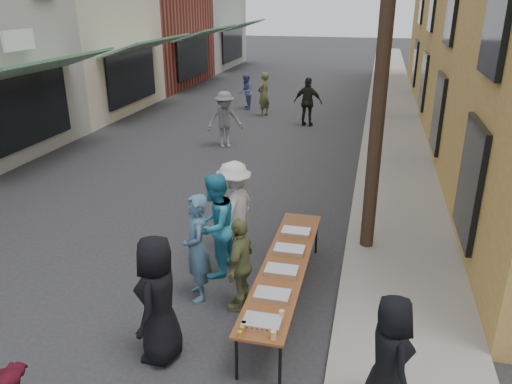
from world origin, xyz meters
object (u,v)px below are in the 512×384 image
at_px(utility_pole_near, 387,12).
at_px(utility_pole_far, 385,1).
at_px(serving_table, 285,266).
at_px(guest_front_c, 215,226).
at_px(guest_front_a, 158,299).
at_px(utility_pole_mid, 386,3).
at_px(server, 389,358).
at_px(catering_tray_sausage, 262,322).

relative_size(utility_pole_near, utility_pole_far, 1.00).
bearing_deg(serving_table, guest_front_c, 153.77).
xyz_separation_m(guest_front_a, guest_front_c, (0.05, 2.35, 0.03)).
distance_m(utility_pole_mid, guest_front_a, 16.56).
xyz_separation_m(serving_table, guest_front_c, (-1.39, 0.69, 0.25)).
xyz_separation_m(utility_pole_near, serving_table, (-1.26, -2.28, -3.79)).
distance_m(utility_pole_near, utility_pole_mid, 12.00).
bearing_deg(utility_pole_near, utility_pole_mid, 90.00).
xyz_separation_m(utility_pole_near, utility_pole_far, (0.00, 24.00, 0.00)).
distance_m(utility_pole_mid, utility_pole_far, 12.00).
distance_m(guest_front_a, server, 3.07).
bearing_deg(serving_table, server, -52.74).
height_order(catering_tray_sausage, guest_front_c, guest_front_c).
height_order(serving_table, catering_tray_sausage, catering_tray_sausage).
bearing_deg(guest_front_a, utility_pole_mid, 168.60).
relative_size(utility_pole_far, guest_front_c, 4.70).
bearing_deg(utility_pole_far, utility_pole_near, -90.00).
relative_size(guest_front_a, guest_front_c, 0.97).
bearing_deg(utility_pole_mid, guest_front_c, -101.04).
xyz_separation_m(utility_pole_mid, utility_pole_far, (0.00, 12.00, 0.00)).
relative_size(utility_pole_mid, server, 5.64).
height_order(catering_tray_sausage, server, server).
distance_m(serving_table, guest_front_a, 2.21).
distance_m(serving_table, server, 2.65).
bearing_deg(server, guest_front_a, 59.18).
xyz_separation_m(utility_pole_far, guest_front_c, (-2.65, -25.59, -3.54)).
relative_size(serving_table, guest_front_a, 2.16).
bearing_deg(utility_pole_near, guest_front_a, -124.40).
bearing_deg(catering_tray_sausage, server, -15.77).
distance_m(catering_tray_sausage, guest_front_a, 1.45).
bearing_deg(utility_pole_far, guest_front_c, -95.91).
bearing_deg(guest_front_c, catering_tray_sausage, 41.90).
relative_size(utility_pole_near, server, 5.64).
height_order(utility_pole_mid, server, utility_pole_mid).
bearing_deg(utility_pole_mid, utility_pole_near, -90.00).
height_order(utility_pole_mid, utility_pole_far, same).
distance_m(utility_pole_far, server, 28.61).
bearing_deg(guest_front_c, utility_pole_near, 132.11).
relative_size(utility_pole_far, catering_tray_sausage, 18.00).
relative_size(utility_pole_mid, utility_pole_far, 1.00).
relative_size(utility_pole_near, catering_tray_sausage, 18.00).
bearing_deg(utility_pole_near, utility_pole_far, 90.00).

